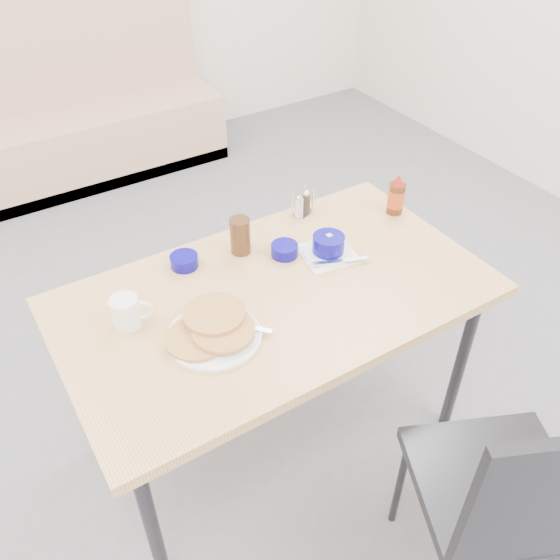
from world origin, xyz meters
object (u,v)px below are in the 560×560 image
creamer_bowl (184,261)px  pancake_plate (213,331)px  diner_chair (516,496)px  syrup_bottle (396,196)px  amber_tumbler (240,236)px  condiment_caddy (303,205)px  coffee_mug (127,312)px  butter_bowl (285,250)px  booth_bench (72,124)px  grits_setting (328,247)px  dining_table (276,306)px

creamer_bowl → pancake_plate: bearing=-101.4°
diner_chair → syrup_bottle: 1.14m
creamer_bowl → amber_tumbler: amber_tumbler is taller
pancake_plate → creamer_bowl: bearing=78.6°
condiment_caddy → creamer_bowl: bearing=167.1°
syrup_bottle → amber_tumbler: bearing=171.5°
coffee_mug → condiment_caddy: condiment_caddy is taller
pancake_plate → syrup_bottle: syrup_bottle is taller
pancake_plate → syrup_bottle: size_ratio=1.83×
creamer_bowl → butter_bowl: (0.33, -0.13, -0.00)m
amber_tumbler → syrup_bottle: size_ratio=0.81×
creamer_bowl → syrup_bottle: 0.84m
booth_bench → grits_setting: (0.26, -2.46, 0.44)m
booth_bench → coffee_mug: (-0.46, -2.42, 0.46)m
booth_bench → creamer_bowl: size_ratio=19.74×
coffee_mug → condiment_caddy: 0.82m
diner_chair → creamer_bowl: 1.24m
grits_setting → pancake_plate: bearing=-164.1°
grits_setting → amber_tumbler: size_ratio=1.67×
syrup_bottle → pancake_plate: bearing=-165.4°
coffee_mug → booth_bench: bearing=79.3°
diner_chair → syrup_bottle: size_ratio=6.00×
booth_bench → syrup_bottle: booth_bench is taller
dining_table → creamer_bowl: 0.35m
dining_table → diner_chair: (0.22, -0.86, -0.13)m
dining_table → coffee_mug: 0.48m
butter_bowl → booth_bench: bearing=93.2°
pancake_plate → grits_setting: (0.53, 0.15, 0.01)m
dining_table → diner_chair: diner_chair is taller
grits_setting → syrup_bottle: syrup_bottle is taller
dining_table → condiment_caddy: bearing=45.8°
dining_table → creamer_bowl: creamer_bowl is taller
syrup_bottle → condiment_caddy: bearing=150.1°
booth_bench → dining_table: (0.00, -2.53, 0.35)m
butter_bowl → syrup_bottle: (0.51, 0.01, 0.05)m
grits_setting → butter_bowl: bearing=149.5°
butter_bowl → amber_tumbler: bearing=140.2°
dining_table → grits_setting: (0.26, 0.08, 0.09)m
condiment_caddy → grits_setting: bearing=-123.1°
creamer_bowl → dining_table: bearing=-55.8°
dining_table → pancake_plate: (-0.26, -0.07, 0.08)m
pancake_plate → butter_bowl: 0.46m
dining_table → condiment_caddy: (0.33, 0.34, 0.10)m
diner_chair → amber_tumbler: 1.17m
diner_chair → booth_bench: bearing=118.1°
diner_chair → dining_table: bearing=128.7°
creamer_bowl → syrup_bottle: size_ratio=0.58×
coffee_mug → butter_bowl: 0.59m
creamer_bowl → butter_bowl: bearing=-21.5°
grits_setting → creamer_bowl: size_ratio=2.32×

